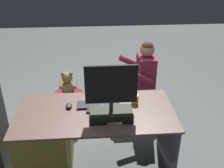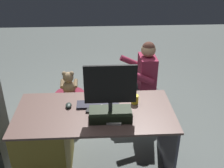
{
  "view_description": "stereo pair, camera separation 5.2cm",
  "coord_description": "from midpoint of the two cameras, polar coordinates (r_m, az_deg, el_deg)",
  "views": [
    {
      "loc": [
        0.0,
        2.63,
        2.18
      ],
      "look_at": [
        -0.19,
        -0.01,
        0.78
      ],
      "focal_mm": 43.6,
      "sensor_mm": 36.0,
      "label": 1
    },
    {
      "loc": [
        -0.05,
        2.63,
        2.18
      ],
      "look_at": [
        -0.19,
        -0.01,
        0.78
      ],
      "focal_mm": 43.6,
      "sensor_mm": 36.0,
      "label": 2
    }
  ],
  "objects": [
    {
      "name": "keyboard",
      "position": [
        2.71,
        -3.38,
        -4.31
      ],
      "size": [
        0.42,
        0.14,
        0.02
      ],
      "primitive_type": "cube",
      "color": "black",
      "rests_on": "desk"
    },
    {
      "name": "person",
      "position": [
        3.48,
        5.31,
        1.52
      ],
      "size": [
        0.53,
        0.48,
        1.1
      ],
      "color": "#932944",
      "rests_on": "ground_plane"
    },
    {
      "name": "ground_plane",
      "position": [
        3.41,
        -3.73,
        -11.77
      ],
      "size": [
        10.0,
        10.0,
        0.0
      ],
      "primitive_type": "plane",
      "color": "#59605D"
    },
    {
      "name": "desk",
      "position": [
        2.86,
        -12.22,
        -11.65
      ],
      "size": [
        1.53,
        0.76,
        0.72
      ],
      "color": "brown",
      "rests_on": "ground_plane"
    },
    {
      "name": "teddy_bear",
      "position": [
        3.5,
        -9.63,
        0.02
      ],
      "size": [
        0.22,
        0.22,
        0.31
      ],
      "color": "#947957",
      "rests_on": "office_chair_teddy"
    },
    {
      "name": "visitor_chair",
      "position": [
        3.69,
        6.35,
        -4.12
      ],
      "size": [
        0.51,
        0.51,
        0.42
      ],
      "color": "black",
      "rests_on": "ground_plane"
    },
    {
      "name": "cup",
      "position": [
        2.74,
        4.38,
        -3.17
      ],
      "size": [
        0.07,
        0.07,
        0.09
      ],
      "primitive_type": "cylinder",
      "color": "yellow",
      "rests_on": "desk"
    },
    {
      "name": "office_chair_teddy",
      "position": [
        3.65,
        -9.25,
        -4.4
      ],
      "size": [
        0.46,
        0.46,
        0.42
      ],
      "color": "black",
      "rests_on": "ground_plane"
    },
    {
      "name": "computer_mouse",
      "position": [
        2.71,
        -9.5,
        -4.54
      ],
      "size": [
        0.06,
        0.1,
        0.04
      ],
      "primitive_type": "ellipsoid",
      "color": "#26302A",
      "rests_on": "desk"
    },
    {
      "name": "tv_remote",
      "position": [
        2.66,
        -5.07,
        -5.15
      ],
      "size": [
        0.08,
        0.16,
        0.02
      ],
      "primitive_type": "cube",
      "rotation": [
        0.0,
        0.0,
        -0.24
      ],
      "color": "black",
      "rests_on": "desk"
    },
    {
      "name": "monitor",
      "position": [
        2.44,
        -0.68,
        -3.99
      ],
      "size": [
        0.46,
        0.21,
        0.53
      ],
      "color": "black",
      "rests_on": "desk"
    },
    {
      "name": "notebook_binder",
      "position": [
        2.56,
        -0.69,
        -6.43
      ],
      "size": [
        0.26,
        0.33,
        0.02
      ],
      "primitive_type": "cube",
      "rotation": [
        0.0,
        0.0,
        -0.15
      ],
      "color": "silver",
      "rests_on": "desk"
    }
  ]
}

